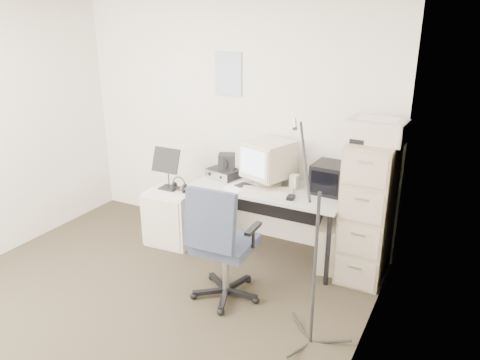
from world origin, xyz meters
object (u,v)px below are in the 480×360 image
at_px(desk, 270,221).
at_px(office_chair, 225,242).
at_px(side_cart, 171,217).
at_px(filing_cabinet, 368,211).

height_order(desk, office_chair, office_chair).
bearing_deg(side_cart, filing_cabinet, 4.17).
relative_size(office_chair, side_cart, 1.79).
height_order(filing_cabinet, desk, filing_cabinet).
distance_m(filing_cabinet, desk, 0.99).
bearing_deg(filing_cabinet, desk, -178.19).
xyz_separation_m(filing_cabinet, side_cart, (-1.98, -0.30, -0.35)).
relative_size(desk, office_chair, 1.42).
relative_size(filing_cabinet, desk, 0.87).
bearing_deg(side_cart, desk, 10.21).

